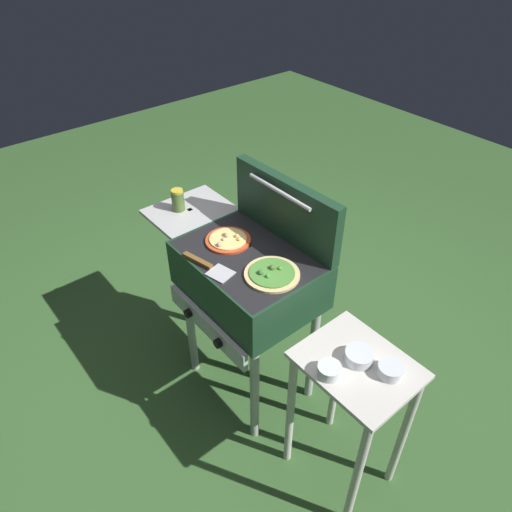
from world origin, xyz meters
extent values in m
plane|color=#38602D|center=(0.00, 0.00, 0.00)|extent=(8.00, 8.00, 0.00)
cube|color=#193823|center=(0.00, 0.00, 0.78)|extent=(0.64, 0.48, 0.24)
cube|color=black|center=(0.00, 0.00, 0.90)|extent=(0.61, 0.46, 0.01)
cube|color=#B7B7B7|center=(-0.48, 0.00, 0.89)|extent=(0.32, 0.41, 0.02)
cube|color=#B7B7B7|center=(-0.48, 0.00, 0.78)|extent=(0.02, 0.02, 0.24)
cube|color=#B7B7B7|center=(0.00, -0.25, 0.61)|extent=(0.58, 0.02, 0.10)
cylinder|color=black|center=(-0.12, -0.28, 0.61)|extent=(0.04, 0.02, 0.04)
cylinder|color=black|center=(0.12, -0.28, 0.61)|extent=(0.04, 0.02, 0.04)
cylinder|color=#B7B7B7|center=(-0.27, -0.19, 0.33)|extent=(0.04, 0.04, 0.66)
cylinder|color=#B7B7B7|center=(0.27, -0.19, 0.33)|extent=(0.04, 0.04, 0.66)
cylinder|color=#B7B7B7|center=(-0.27, 0.19, 0.33)|extent=(0.04, 0.04, 0.66)
cylinder|color=#B7B7B7|center=(0.27, 0.19, 0.33)|extent=(0.04, 0.04, 0.66)
cube|color=#193823|center=(0.00, 0.21, 1.05)|extent=(0.63, 0.07, 0.30)
cylinder|color=#B7B7BC|center=(0.00, 0.17, 1.16)|extent=(0.38, 0.02, 0.02)
cylinder|color=#C64723|center=(-0.14, -0.01, 0.91)|extent=(0.21, 0.21, 0.01)
cylinder|color=#EDD17A|center=(-0.14, -0.01, 0.92)|extent=(0.17, 0.17, 0.01)
sphere|color=#F2B68C|center=(-0.14, -0.04, 0.92)|extent=(0.02, 0.02, 0.02)
sphere|color=#F2A275|center=(-0.12, -0.08, 0.92)|extent=(0.03, 0.03, 0.03)
sphere|color=tan|center=(-0.15, -0.01, 0.92)|extent=(0.03, 0.03, 0.03)
sphere|color=#E4B76D|center=(-0.12, 0.02, 0.92)|extent=(0.02, 0.02, 0.02)
sphere|color=#F29E87|center=(-0.17, -0.01, 0.92)|extent=(0.02, 0.02, 0.02)
sphere|color=#EDDB68|center=(-0.09, 0.02, 0.92)|extent=(0.02, 0.02, 0.02)
cylinder|color=#E0C17F|center=(0.18, -0.02, 0.91)|extent=(0.24, 0.24, 0.01)
cylinder|color=#4C8C38|center=(0.18, -0.02, 0.92)|extent=(0.20, 0.20, 0.01)
sphere|color=#559536|center=(0.18, 0.02, 0.92)|extent=(0.02, 0.02, 0.02)
sphere|color=#4A6E2F|center=(0.16, 0.00, 0.92)|extent=(0.03, 0.03, 0.03)
sphere|color=green|center=(0.19, -0.05, 0.92)|extent=(0.02, 0.02, 0.02)
sphere|color=#3C7036|center=(0.15, -0.06, 0.92)|extent=(0.03, 0.03, 0.03)
cylinder|color=#4C6B2D|center=(-0.51, -0.04, 0.95)|extent=(0.06, 0.06, 0.10)
cylinder|color=gold|center=(-0.51, -0.04, 1.01)|extent=(0.06, 0.06, 0.01)
cube|color=#B7BABF|center=(0.03, -0.18, 0.90)|extent=(0.12, 0.11, 0.01)
cube|color=brown|center=(-0.10, -0.21, 0.91)|extent=(0.16, 0.06, 0.02)
cube|color=beige|center=(0.66, 0.00, 0.76)|extent=(0.44, 0.36, 0.02)
cylinder|color=beige|center=(0.47, -0.15, 0.37)|extent=(0.04, 0.04, 0.75)
cylinder|color=beige|center=(0.85, -0.15, 0.37)|extent=(0.04, 0.04, 0.75)
cylinder|color=beige|center=(0.47, 0.15, 0.37)|extent=(0.04, 0.04, 0.75)
cylinder|color=beige|center=(0.85, 0.15, 0.37)|extent=(0.04, 0.04, 0.75)
cylinder|color=silver|center=(0.62, -0.12, 0.79)|extent=(0.09, 0.09, 0.04)
cylinder|color=#996B47|center=(0.62, -0.12, 0.79)|extent=(0.07, 0.07, 0.02)
cylinder|color=silver|center=(0.65, 0.01, 0.79)|extent=(0.11, 0.11, 0.04)
cylinder|color=#4C7533|center=(0.65, 0.01, 0.79)|extent=(0.09, 0.09, 0.02)
cylinder|color=silver|center=(0.77, 0.05, 0.79)|extent=(0.10, 0.10, 0.04)
cylinder|color=#996B47|center=(0.77, 0.05, 0.79)|extent=(0.08, 0.08, 0.02)
camera|label=1|loc=(1.31, -1.04, 2.20)|focal=33.26mm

